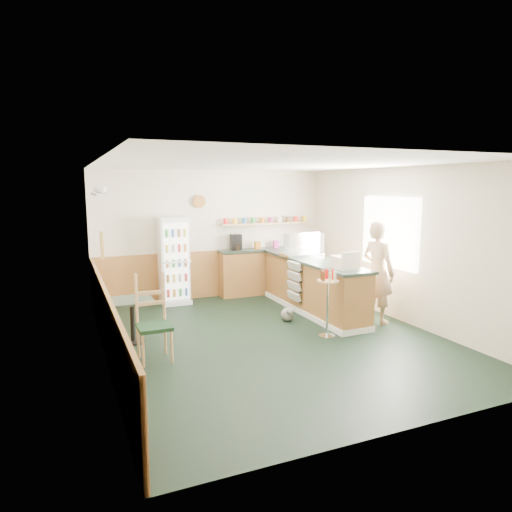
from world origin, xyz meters
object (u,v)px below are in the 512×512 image
cash_register (345,262)px  condiment_stand (328,294)px  display_case (302,245)px  cafe_table (132,312)px  cafe_chair (153,315)px  shopkeeper (378,272)px  drinks_fridge (174,261)px

cash_register → condiment_stand: (-0.52, -0.33, -0.42)m
display_case → cafe_table: (-3.40, -0.88, -0.75)m
condiment_stand → cafe_chair: bearing=176.4°
cafe_table → cafe_chair: (0.17, -0.75, 0.14)m
cash_register → cafe_table: cash_register is taller
cash_register → condiment_stand: 0.75m
shopkeeper → display_case: bearing=13.5°
shopkeeper → cafe_table: (-4.10, 0.59, -0.42)m
cafe_chair → display_case: bearing=26.2°
cash_register → display_case: bearing=91.7°
cafe_table → cafe_chair: bearing=-77.1°
drinks_fridge → condiment_stand: drinks_fridge is taller
cash_register → condiment_stand: cash_register is taller
display_case → cafe_table: display_case is taller
shopkeeper → cafe_table: size_ratio=2.63×
cash_register → shopkeeper: 0.73m
drinks_fridge → cafe_chair: bearing=-108.8°
cash_register → condiment_stand: size_ratio=0.35×
shopkeeper → cafe_chair: (-3.93, -0.17, -0.27)m
shopkeeper → cafe_table: shopkeeper is taller
drinks_fridge → cash_register: bearing=-49.9°
cash_register → cafe_table: bearing=171.8°
cafe_table → display_case: bearing=14.5°
cafe_chair → drinks_fridge: bearing=70.6°
cafe_table → cafe_chair: size_ratio=0.57×
shopkeeper → cafe_table: bearing=69.8°
display_case → cafe_chair: size_ratio=0.66×
drinks_fridge → display_case: bearing=-28.3°
cafe_table → drinks_fridge: bearing=61.4°
condiment_stand → cafe_table: condiment_stand is taller
display_case → cafe_chair: (-3.23, -1.63, -0.61)m
drinks_fridge → cafe_chair: drinks_fridge is taller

